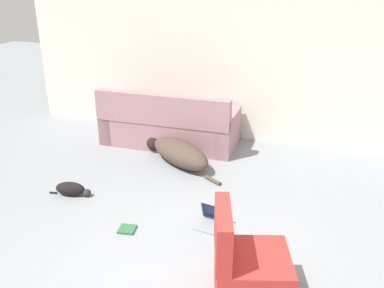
{
  "coord_description": "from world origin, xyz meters",
  "views": [
    {
      "loc": [
        0.91,
        -2.49,
        2.56
      ],
      "look_at": [
        -0.54,
        1.78,
        0.64
      ],
      "focal_mm": 40.0,
      "sensor_mm": 36.0,
      "label": 1
    }
  ],
  "objects_px": {
    "cat": "(72,189)",
    "book_green": "(127,229)",
    "side_chair": "(247,269)",
    "couch": "(169,127)",
    "dog": "(178,152)",
    "laptop_open": "(212,218)"
  },
  "relations": [
    {
      "from": "cat",
      "to": "book_green",
      "type": "distance_m",
      "value": 1.05
    },
    {
      "from": "side_chair",
      "to": "couch",
      "type": "bearing_deg",
      "value": 14.92
    },
    {
      "from": "cat",
      "to": "book_green",
      "type": "bearing_deg",
      "value": -34.95
    },
    {
      "from": "dog",
      "to": "laptop_open",
      "type": "relative_size",
      "value": 4.14
    },
    {
      "from": "dog",
      "to": "laptop_open",
      "type": "xyz_separation_m",
      "value": [
        0.87,
        -1.3,
        -0.09
      ]
    },
    {
      "from": "dog",
      "to": "book_green",
      "type": "bearing_deg",
      "value": 124.04
    },
    {
      "from": "cat",
      "to": "book_green",
      "type": "xyz_separation_m",
      "value": [
        0.95,
        -0.44,
        -0.07
      ]
    },
    {
      "from": "cat",
      "to": "book_green",
      "type": "height_order",
      "value": "cat"
    },
    {
      "from": "cat",
      "to": "side_chair",
      "type": "xyz_separation_m",
      "value": [
        2.32,
        -0.99,
        0.19
      ]
    },
    {
      "from": "cat",
      "to": "laptop_open",
      "type": "relative_size",
      "value": 1.57
    },
    {
      "from": "side_chair",
      "to": "laptop_open",
      "type": "bearing_deg",
      "value": 13.81
    },
    {
      "from": "dog",
      "to": "laptop_open",
      "type": "bearing_deg",
      "value": 155.58
    },
    {
      "from": "laptop_open",
      "to": "side_chair",
      "type": "xyz_separation_m",
      "value": [
        0.56,
        -0.93,
        0.2
      ]
    },
    {
      "from": "couch",
      "to": "laptop_open",
      "type": "distance_m",
      "value": 2.28
    },
    {
      "from": "couch",
      "to": "laptop_open",
      "type": "relative_size",
      "value": 6.08
    },
    {
      "from": "couch",
      "to": "cat",
      "type": "distance_m",
      "value": 1.93
    },
    {
      "from": "dog",
      "to": "cat",
      "type": "relative_size",
      "value": 2.63
    },
    {
      "from": "dog",
      "to": "side_chair",
      "type": "xyz_separation_m",
      "value": [
        1.43,
        -2.23,
        0.11
      ]
    },
    {
      "from": "couch",
      "to": "book_green",
      "type": "xyz_separation_m",
      "value": [
        0.43,
        -2.29,
        -0.27
      ]
    },
    {
      "from": "couch",
      "to": "side_chair",
      "type": "bearing_deg",
      "value": 120.93
    },
    {
      "from": "laptop_open",
      "to": "side_chair",
      "type": "height_order",
      "value": "side_chair"
    },
    {
      "from": "couch",
      "to": "dog",
      "type": "distance_m",
      "value": 0.72
    }
  ]
}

